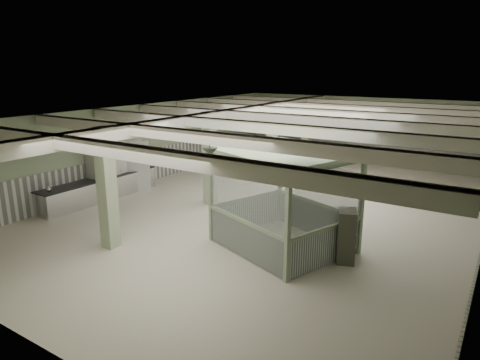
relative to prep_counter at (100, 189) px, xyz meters
The scene contains 30 objects.
floor 7.22m from the prep_counter, 24.76° to the left, with size 20.00×20.00×0.00m, color beige.
ceiling 7.86m from the prep_counter, 24.76° to the left, with size 14.00×20.00×0.02m, color silver.
wall_back 14.63m from the prep_counter, 63.32° to the left, with size 14.00×0.02×3.60m, color #A8BC97.
wall_front 9.66m from the prep_counter, 46.88° to the right, with size 14.00×0.02×3.60m, color #A8BC97.
wall_left 3.33m from the prep_counter, 98.67° to the left, with size 0.02×20.00×3.60m, color #A8BC97.
wainscot_left 3.06m from the prep_counter, 98.20° to the left, with size 0.05×19.90×1.50m, color silver.
wainscot_back 14.55m from the prep_counter, 63.28° to the left, with size 13.90×0.05×1.50m, color silver.
girder 5.83m from the prep_counter, 36.75° to the left, with size 0.45×19.90×0.40m, color silver.
beam_a 8.46m from the prep_counter, 34.43° to the right, with size 13.90×0.35×0.32m, color silver.
beam_b 7.45m from the prep_counter, 16.87° to the right, with size 13.90×0.35×0.32m, color silver.
beam_c 7.20m from the prep_counter, ahead, with size 13.90×0.35×0.32m, color silver.
beam_d 7.79m from the prep_counter, 24.76° to the left, with size 13.90×0.35×0.32m, color silver.
beam_e 9.05m from the prep_counter, 40.15° to the left, with size 13.90×0.35×0.32m, color silver.
beam_f 10.76m from the prep_counter, 50.79° to the left, with size 13.90×0.35×0.32m, color silver.
beam_g 12.73m from the prep_counter, 58.12° to the left, with size 13.90×0.35×0.32m, color silver.
column_a 5.20m from the prep_counter, 36.44° to the right, with size 0.42×0.42×3.60m, color #A8B995.
column_b 4.71m from the prep_counter, 26.53° to the left, with size 0.42×0.42×3.60m, color #A8B995.
column_c 8.21m from the prep_counter, 60.07° to the left, with size 0.42×0.42×3.60m, color #A8B995.
column_d 11.81m from the prep_counter, 69.86° to the left, with size 0.42×0.42×3.60m, color #A8B995.
pendant_front 7.76m from the prep_counter, 15.73° to the right, with size 0.44×0.44×0.22m, color #324332.
pendant_mid 8.28m from the prep_counter, 26.54° to the left, with size 0.44×0.44×0.22m, color #324332.
pendant_back 11.35m from the prep_counter, 50.42° to the left, with size 0.44×0.44×0.22m, color #324332.
prep_counter is the anchor object (origin of this frame).
pitcher_near 1.02m from the prep_counter, 78.87° to the left, with size 0.21×0.24×0.31m, color #B6B6BB, non-canonical shape.
pitcher_far 2.39m from the prep_counter, 87.05° to the right, with size 0.17×0.19×0.24m, color #B6B6BB, non-canonical shape.
veg_colander 0.54m from the prep_counter, 26.28° to the right, with size 0.43×0.43×0.19m, color #38383C, non-canonical shape.
orange_bowl 0.52m from the prep_counter, 16.90° to the right, with size 0.24×0.24×0.08m, color #B2B2B7.
walkin_cooler 1.19m from the prep_counter, 94.99° to the left, with size 1.10×2.52×2.31m.
guard_booth 8.48m from the prep_counter, ahead, with size 4.48×4.14×2.94m.
filing_cabinet 10.29m from the prep_counter, ahead, with size 0.48×0.68×1.48m, color #4E5144.
Camera 1 is at (7.18, -13.93, 5.23)m, focal length 32.00 mm.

